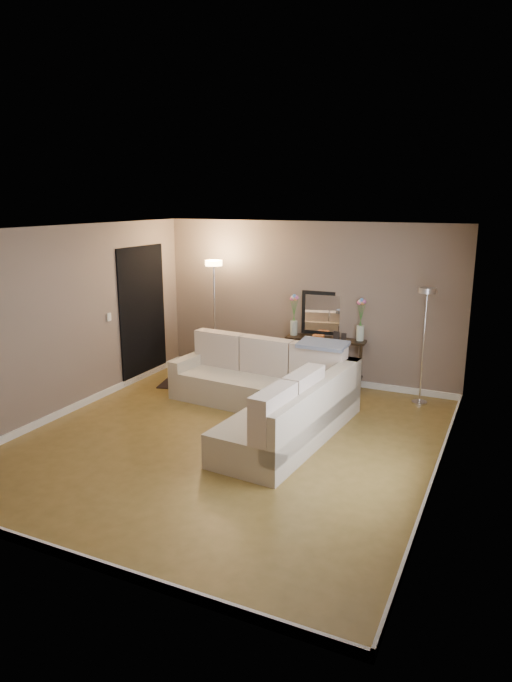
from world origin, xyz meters
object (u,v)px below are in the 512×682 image
at_px(sectional_sofa, 270,394).
at_px(floor_lamp_unlit, 425,323).
at_px(console_table, 320,358).
at_px(floor_lamp_lit, 214,295).

height_order(sectional_sofa, floor_lamp_unlit, floor_lamp_unlit).
distance_m(console_table, floor_lamp_unlit, 1.81).
bearing_deg(floor_lamp_unlit, floor_lamp_lit, -178.67).
relative_size(sectional_sofa, floor_lamp_lit, 1.42).
bearing_deg(console_table, sectional_sofa, -95.05).
xyz_separation_m(console_table, floor_lamp_unlit, (1.62, -0.22, 0.78)).
height_order(console_table, floor_lamp_unlit, floor_lamp_unlit).
distance_m(console_table, floor_lamp_lit, 2.03).
bearing_deg(console_table, floor_lamp_lit, -170.29).
bearing_deg(floor_lamp_unlit, console_table, 172.16).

